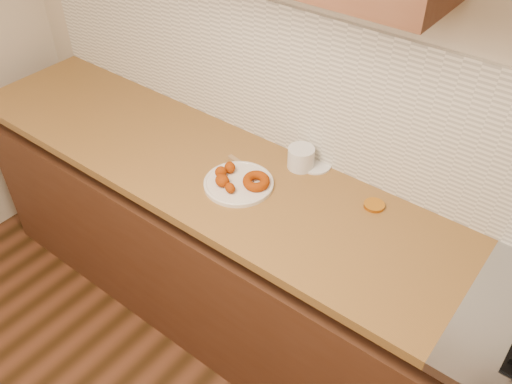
# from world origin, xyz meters

# --- Properties ---
(wall_back) EXTENTS (4.00, 0.02, 2.70)m
(wall_back) POSITION_xyz_m (0.00, 2.00, 1.35)
(wall_back) COLOR #C6B59A
(wall_back) RESTS_ON ground
(base_cabinet) EXTENTS (3.60, 0.60, 0.77)m
(base_cabinet) POSITION_xyz_m (0.00, 1.69, 0.39)
(base_cabinet) COLOR #482918
(base_cabinet) RESTS_ON floor
(butcher_block) EXTENTS (2.30, 0.62, 0.04)m
(butcher_block) POSITION_xyz_m (-0.65, 1.69, 0.88)
(butcher_block) COLOR brown
(butcher_block) RESTS_ON base_cabinet
(backsplash) EXTENTS (3.60, 0.02, 0.60)m
(backsplash) POSITION_xyz_m (0.00, 1.99, 1.20)
(backsplash) COLOR silver
(backsplash) RESTS_ON wall_back
(donut_plate) EXTENTS (0.27, 0.27, 0.02)m
(donut_plate) POSITION_xyz_m (-0.40, 1.67, 0.91)
(donut_plate) COLOR silver
(donut_plate) RESTS_ON butcher_block
(ring_donut) EXTENTS (0.15, 0.15, 0.05)m
(ring_donut) POSITION_xyz_m (-0.33, 1.69, 0.93)
(ring_donut) COLOR #943005
(ring_donut) RESTS_ON donut_plate
(fried_dough_chunks) EXTENTS (0.15, 0.15, 0.05)m
(fried_dough_chunks) POSITION_xyz_m (-0.44, 1.64, 0.94)
(fried_dough_chunks) COLOR #943005
(fried_dough_chunks) RESTS_ON donut_plate
(plastic_tub) EXTENTS (0.13, 0.13, 0.09)m
(plastic_tub) POSITION_xyz_m (-0.27, 1.91, 0.94)
(plastic_tub) COLOR silver
(plastic_tub) RESTS_ON butcher_block
(tub_lid) EXTENTS (0.17, 0.17, 0.01)m
(tub_lid) POSITION_xyz_m (-0.23, 1.95, 0.90)
(tub_lid) COLOR silver
(tub_lid) RESTS_ON butcher_block
(brass_jar_lid) EXTENTS (0.10, 0.10, 0.01)m
(brass_jar_lid) POSITION_xyz_m (0.08, 1.87, 0.91)
(brass_jar_lid) COLOR #B8711C
(brass_jar_lid) RESTS_ON butcher_block
(wooden_utensil) EXTENTS (0.16, 0.05, 0.01)m
(wooden_utensil) POSITION_xyz_m (-0.46, 1.77, 0.91)
(wooden_utensil) COLOR olive
(wooden_utensil) RESTS_ON butcher_block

